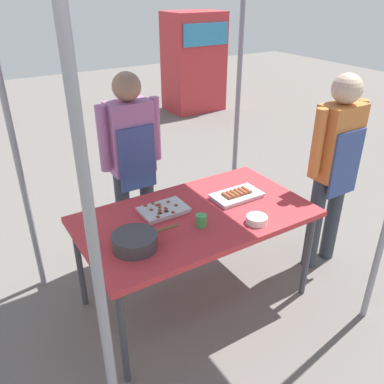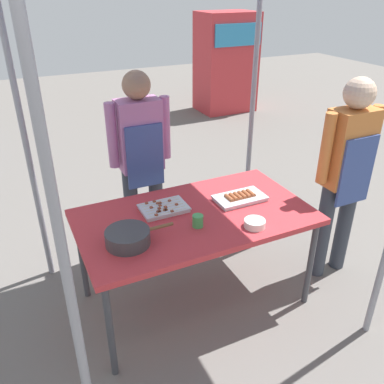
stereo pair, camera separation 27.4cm
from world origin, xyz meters
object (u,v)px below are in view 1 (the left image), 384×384
(tray_grilled_sausages, at_px, (237,195))
(customer_nearby, at_px, (335,160))
(drink_cup_near_edge, at_px, (201,220))
(neighbor_stall_right, at_px, (194,62))
(vendor_woman, at_px, (132,155))
(stall_table, at_px, (196,221))
(condiment_bowl, at_px, (257,220))
(tray_meat_skewers, at_px, (164,210))
(cooking_wok, at_px, (135,241))

(tray_grilled_sausages, distance_m, customer_nearby, 0.83)
(drink_cup_near_edge, height_order, neighbor_stall_right, neighbor_stall_right)
(drink_cup_near_edge, relative_size, vendor_woman, 0.05)
(stall_table, xyz_separation_m, vendor_woman, (-0.11, 0.77, 0.24))
(tray_grilled_sausages, distance_m, vendor_woman, 0.90)
(tray_grilled_sausages, bearing_deg, stall_table, -173.80)
(stall_table, xyz_separation_m, drink_cup_near_edge, (-0.05, -0.14, 0.09))
(condiment_bowl, bearing_deg, tray_meat_skewers, 135.46)
(tray_meat_skewers, relative_size, vendor_woman, 0.20)
(tray_meat_skewers, distance_m, condiment_bowl, 0.64)
(stall_table, bearing_deg, tray_grilled_sausages, 6.20)
(stall_table, xyz_separation_m, tray_meat_skewers, (-0.17, 0.14, 0.07))
(stall_table, height_order, tray_meat_skewers, tray_meat_skewers)
(vendor_woman, bearing_deg, condiment_bowl, 110.13)
(tray_meat_skewers, bearing_deg, cooking_wok, -140.63)
(stall_table, distance_m, customer_nearby, 1.20)
(condiment_bowl, distance_m, customer_nearby, 0.91)
(stall_table, height_order, drink_cup_near_edge, drink_cup_near_edge)
(vendor_woman, xyz_separation_m, customer_nearby, (1.28, -0.94, 0.01))
(tray_meat_skewers, height_order, drink_cup_near_edge, drink_cup_near_edge)
(cooking_wok, bearing_deg, vendor_woman, 66.10)
(stall_table, bearing_deg, tray_meat_skewers, 140.69)
(cooking_wok, relative_size, vendor_woman, 0.27)
(condiment_bowl, height_order, neighbor_stall_right, neighbor_stall_right)
(tray_grilled_sausages, xyz_separation_m, neighbor_stall_right, (2.37, 4.37, 0.09))
(customer_nearby, xyz_separation_m, neighbor_stall_right, (1.59, 4.57, -0.09))
(drink_cup_near_edge, bearing_deg, tray_grilled_sausages, 23.15)
(stall_table, distance_m, neighbor_stall_right, 5.20)
(vendor_woman, bearing_deg, stall_table, 98.39)
(cooking_wok, distance_m, customer_nearby, 1.69)
(drink_cup_near_edge, distance_m, vendor_woman, 0.93)
(customer_nearby, bearing_deg, vendor_woman, 143.81)
(neighbor_stall_right, bearing_deg, customer_nearby, -109.18)
(tray_meat_skewers, bearing_deg, vendor_woman, 84.53)
(neighbor_stall_right, bearing_deg, cooking_wok, -125.72)
(customer_nearby, bearing_deg, neighbor_stall_right, 70.82)
(cooking_wok, bearing_deg, stall_table, 15.07)
(neighbor_stall_right, bearing_deg, tray_grilled_sausages, -118.49)
(stall_table, xyz_separation_m, cooking_wok, (-0.52, -0.14, 0.10))
(tray_meat_skewers, xyz_separation_m, customer_nearby, (1.34, -0.30, 0.18))
(tray_meat_skewers, relative_size, cooking_wok, 0.75)
(tray_grilled_sausages, distance_m, condiment_bowl, 0.36)
(tray_meat_skewers, distance_m, drink_cup_near_edge, 0.31)
(stall_table, relative_size, neighbor_stall_right, 0.93)
(tray_grilled_sausages, xyz_separation_m, customer_nearby, (0.78, -0.20, 0.18))
(stall_table, bearing_deg, customer_nearby, -7.90)
(cooking_wok, relative_size, neighbor_stall_right, 0.25)
(stall_table, bearing_deg, cooking_wok, -164.93)
(drink_cup_near_edge, bearing_deg, customer_nearby, -0.83)
(condiment_bowl, xyz_separation_m, vendor_woman, (-0.40, 1.08, 0.17))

